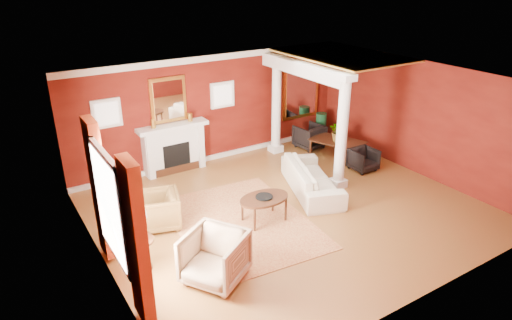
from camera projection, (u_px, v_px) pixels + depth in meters
ground at (289, 210)px, 10.16m from camera, size 8.00×8.00×0.00m
room_shell at (292, 124)px, 9.36m from camera, size 8.04×7.04×2.92m
fireplace at (174, 148)px, 11.84m from camera, size 1.85×0.42×1.29m
overmantel_mirror at (168, 100)px, 11.45m from camera, size 0.95×0.07×1.15m
flank_window_left at (107, 113)px, 10.74m from camera, size 0.70×0.07×0.70m
flank_window_right at (222, 95)px, 12.25m from camera, size 0.70×0.07×0.70m
left_window at (115, 213)px, 7.22m from camera, size 0.21×2.55×2.60m
column_front at (342, 132)px, 10.66m from camera, size 0.36×0.36×2.80m
column_back at (276, 104)px, 12.75m from camera, size 0.36×0.36×2.80m
header_beam at (302, 69)px, 11.43m from camera, size 0.30×3.20×0.32m
amber_ceiling at (341, 55)px, 11.77m from camera, size 2.30×3.40×0.04m
dining_mirror at (301, 90)px, 13.64m from camera, size 1.30×0.07×1.70m
chandelier at (340, 78)px, 12.08m from camera, size 0.60×0.62×0.75m
crown_trim at (213, 58)px, 11.72m from camera, size 8.00×0.08×0.16m
base_trim at (217, 156)px, 12.82m from camera, size 8.00×0.08×0.12m
rug at (241, 222)px, 9.65m from camera, size 2.96×3.76×0.01m
sofa at (312, 174)px, 10.83m from camera, size 1.47×2.43×0.91m
armchair_leopard at (158, 209)px, 9.36m from camera, size 0.98×1.02×0.85m
armchair_stripe at (214, 255)px, 7.74m from camera, size 1.28×1.30×0.99m
coffee_table at (264, 199)px, 9.54m from camera, size 1.11×1.11×0.56m
coffee_book at (264, 193)px, 9.48m from camera, size 0.15×0.03×0.21m
side_table at (137, 227)px, 7.86m from camera, size 0.53×0.53×1.33m
dining_table at (338, 144)px, 12.75m from camera, size 1.03×1.55×0.82m
dining_chair_near at (364, 159)px, 12.00m from camera, size 0.64×0.60×0.65m
dining_chair_far at (309, 135)px, 13.46m from camera, size 0.81×0.77×0.77m
green_urn at (321, 130)px, 14.00m from camera, size 0.37×0.37×0.89m
potted_plant at (339, 123)px, 12.44m from camera, size 0.55×0.61×0.47m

